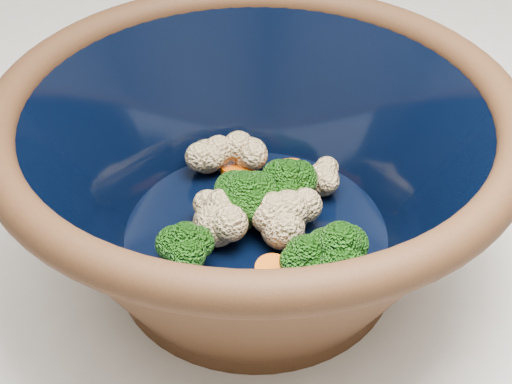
{
  "coord_description": "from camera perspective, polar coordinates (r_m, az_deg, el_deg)",
  "views": [
    {
      "loc": [
        -0.29,
        -0.34,
        1.3
      ],
      "look_at": [
        -0.06,
        -0.02,
        0.97
      ],
      "focal_mm": 50.0,
      "sensor_mm": 36.0,
      "label": 1
    }
  ],
  "objects": [
    {
      "name": "mixing_bowl",
      "position": [
        0.51,
        0.0,
        1.32
      ],
      "size": [
        0.44,
        0.44,
        0.16
      ],
      "rotation": [
        0.0,
        0.0,
        0.36
      ],
      "color": "black",
      "rests_on": "counter"
    },
    {
      "name": "vegetable_pile",
      "position": [
        0.52,
        0.63,
        -1.36
      ],
      "size": [
        0.17,
        0.2,
        0.06
      ],
      "color": "#608442",
      "rests_on": "mixing_bowl"
    }
  ]
}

